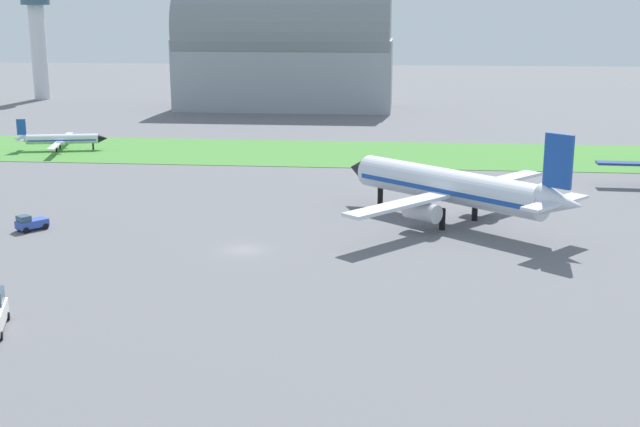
{
  "coord_description": "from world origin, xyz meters",
  "views": [
    {
      "loc": [
        17.27,
        -87.74,
        26.35
      ],
      "look_at": [
        7.94,
        5.53,
        3.0
      ],
      "focal_mm": 46.91,
      "sensor_mm": 36.0,
      "label": 1
    }
  ],
  "objects_px": {
    "airplane_midfield_jet": "(452,187)",
    "pushback_tug_near_gate": "(31,223)",
    "airplane_taxiing_turboprop": "(61,139)",
    "control_tower": "(38,34)"
  },
  "relations": [
    {
      "from": "airplane_taxiing_turboprop",
      "to": "pushback_tug_near_gate",
      "type": "relative_size",
      "value": 5.03
    },
    {
      "from": "pushback_tug_near_gate",
      "to": "airplane_midfield_jet",
      "type": "bearing_deg",
      "value": 137.24
    },
    {
      "from": "airplane_taxiing_turboprop",
      "to": "pushback_tug_near_gate",
      "type": "bearing_deg",
      "value": -83.24
    },
    {
      "from": "airplane_midfield_jet",
      "to": "pushback_tug_near_gate",
      "type": "relative_size",
      "value": 7.55
    },
    {
      "from": "pushback_tug_near_gate",
      "to": "control_tower",
      "type": "xyz_separation_m",
      "value": [
        -60.02,
        140.85,
        17.46
      ]
    },
    {
      "from": "airplane_taxiing_turboprop",
      "to": "airplane_midfield_jet",
      "type": "height_order",
      "value": "airplane_midfield_jet"
    },
    {
      "from": "airplane_midfield_jet",
      "to": "pushback_tug_near_gate",
      "type": "bearing_deg",
      "value": 50.33
    },
    {
      "from": "airplane_midfield_jet",
      "to": "pushback_tug_near_gate",
      "type": "height_order",
      "value": "airplane_midfield_jet"
    },
    {
      "from": "airplane_midfield_jet",
      "to": "control_tower",
      "type": "distance_m",
      "value": 173.19
    },
    {
      "from": "airplane_taxiing_turboprop",
      "to": "airplane_midfield_jet",
      "type": "bearing_deg",
      "value": -46.22
    }
  ]
}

